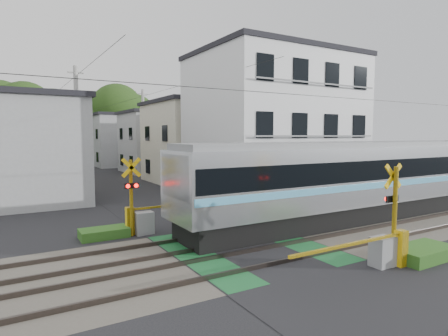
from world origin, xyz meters
TOP-DOWN VIEW (x-y plane):
  - ground at (0.00, 0.00)m, footprint 120.00×120.00m
  - track_bed at (0.00, 0.00)m, footprint 120.00×120.00m
  - crossing_signal_near at (2.59, -3.65)m, footprint 4.74×0.65m
  - crossing_signal_far at (-2.59, 3.65)m, footprint 4.74×0.65m
  - apartment_block at (8.50, 9.49)m, footprint 10.20×8.36m
  - houses_row at (0.25, 25.92)m, footprint 22.07×31.35m
  - tree_hill at (-0.64, 48.39)m, footprint 40.00×11.83m
  - catenary at (6.00, 0.03)m, footprint 60.00×5.04m
  - utility_poles at (-1.05, 23.01)m, footprint 7.90×42.00m
  - pedestrian at (0.28, 35.56)m, footprint 0.82×0.69m
  - weed_patches at (1.76, -0.09)m, footprint 10.25×8.80m

SIDE VIEW (x-z plane):
  - ground at x=0.00m, z-range 0.00..0.00m
  - track_bed at x=0.00m, z-range -0.03..0.11m
  - weed_patches at x=1.76m, z-range -0.02..0.38m
  - crossing_signal_near at x=2.59m, z-range -0.83..2.25m
  - crossing_signal_far at x=-2.59m, z-range -0.83..2.25m
  - pedestrian at x=0.28m, z-range 0.00..1.90m
  - houses_row at x=0.25m, z-range -0.16..6.64m
  - catenary at x=6.00m, z-range 0.20..7.20m
  - utility_poles at x=-1.05m, z-range 0.08..8.08m
  - apartment_block at x=8.50m, z-range 0.01..9.31m
  - tree_hill at x=-0.64m, z-range 0.00..11.78m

